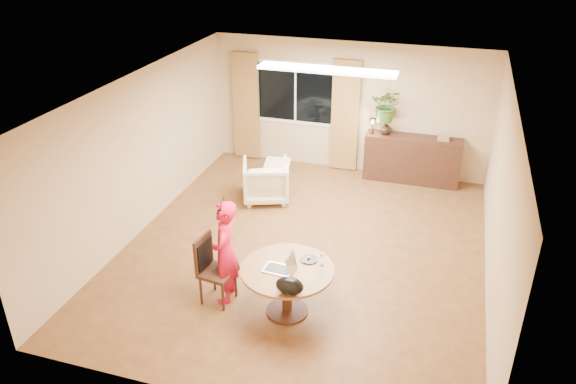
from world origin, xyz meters
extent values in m
plane|color=brown|center=(0.00, 0.00, 0.00)|extent=(6.50, 6.50, 0.00)
plane|color=white|center=(0.00, 0.00, 2.60)|extent=(6.50, 6.50, 0.00)
plane|color=tan|center=(0.00, 3.25, 1.30)|extent=(5.50, 0.00, 5.50)
plane|color=tan|center=(-2.75, 0.00, 1.30)|extent=(0.00, 6.50, 6.50)
plane|color=tan|center=(2.75, 0.00, 1.30)|extent=(0.00, 6.50, 6.50)
cube|color=white|center=(-1.10, 3.23, 1.50)|extent=(1.70, 0.02, 1.30)
cube|color=black|center=(-1.10, 3.22, 1.50)|extent=(1.55, 0.01, 1.15)
cube|color=white|center=(-1.10, 3.22, 1.50)|extent=(0.04, 0.01, 1.15)
cube|color=olive|center=(-2.15, 3.15, 1.15)|extent=(0.55, 0.08, 2.25)
cube|color=olive|center=(-0.05, 3.15, 1.15)|extent=(0.55, 0.08, 2.25)
cube|color=white|center=(0.00, 1.20, 2.57)|extent=(2.20, 0.35, 0.05)
cylinder|color=brown|center=(0.20, -1.57, 0.68)|extent=(1.22, 1.22, 0.04)
cylinder|color=black|center=(0.20, -1.57, 0.33)|extent=(0.13, 0.13, 0.66)
cylinder|color=black|center=(0.20, -1.57, 0.01)|extent=(0.56, 0.56, 0.03)
imported|color=red|center=(-0.68, -1.51, 0.74)|extent=(0.60, 0.45, 1.49)
imported|color=#BFAD97|center=(-1.13, 1.43, 0.38)|extent=(1.04, 1.06, 0.75)
cube|color=black|center=(1.34, 3.01, 0.46)|extent=(1.83, 0.45, 0.92)
imported|color=black|center=(0.78, 3.01, 1.04)|extent=(0.30, 0.30, 0.25)
imported|color=#336425|center=(0.77, 3.01, 1.49)|extent=(0.61, 0.54, 0.66)
camera|label=1|loc=(1.97, -7.27, 4.84)|focal=35.00mm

